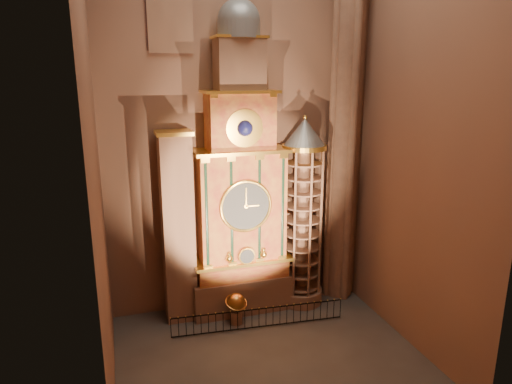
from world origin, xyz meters
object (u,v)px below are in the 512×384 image
object	(u,v)px
celestial_globe	(236,306)
iron_railing	(259,318)
portrait_tower	(178,228)
stair_turret	(302,215)
astronomical_clock	(241,194)

from	to	relation	value
celestial_globe	iron_railing	bearing A→B (deg)	-41.26
portrait_tower	stair_turret	xyz separation A→B (m)	(6.90, -0.28, 0.12)
portrait_tower	iron_railing	world-z (taller)	portrait_tower
stair_turret	celestial_globe	size ratio (longest dim) A/B	6.31
astronomical_clock	celestial_globe	distance (m)	5.90
portrait_tower	iron_railing	distance (m)	6.33
portrait_tower	celestial_globe	xyz separation A→B (m)	(2.68, -1.54, -4.12)
astronomical_clock	stair_turret	distance (m)	3.78
astronomical_clock	portrait_tower	size ratio (longest dim) A/B	1.64
stair_turret	celestial_globe	xyz separation A→B (m)	(-4.22, -1.26, -4.24)
portrait_tower	stair_turret	bearing A→B (deg)	-2.33
portrait_tower	iron_railing	bearing A→B (deg)	-33.33
iron_railing	portrait_tower	bearing A→B (deg)	146.67
stair_turret	portrait_tower	bearing A→B (deg)	177.67
astronomical_clock	celestial_globe	bearing A→B (deg)	-115.33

